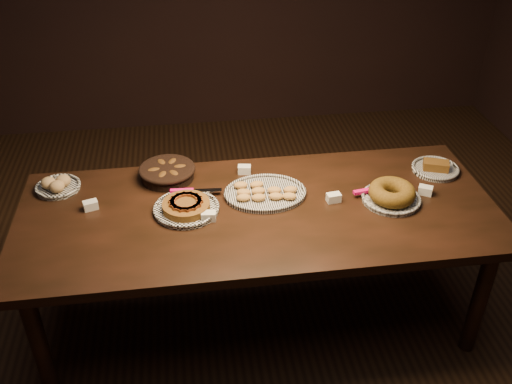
{
  "coord_description": "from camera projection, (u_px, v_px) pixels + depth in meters",
  "views": [
    {
      "loc": [
        -0.34,
        -2.3,
        2.4
      ],
      "look_at": [
        -0.01,
        0.05,
        0.82
      ],
      "focal_mm": 40.0,
      "sensor_mm": 36.0,
      "label": 1
    }
  ],
  "objects": [
    {
      "name": "apple_tart_plate",
      "position": [
        186.0,
        207.0,
        2.83
      ],
      "size": [
        0.35,
        0.33,
        0.06
      ],
      "rotation": [
        0.0,
        0.0,
        0.31
      ],
      "color": "white",
      "rests_on": "buffet_table"
    },
    {
      "name": "madeleine_platter",
      "position": [
        265.0,
        193.0,
        2.94
      ],
      "size": [
        0.42,
        0.34,
        0.05
      ],
      "rotation": [
        0.0,
        0.0,
        0.18
      ],
      "color": "black",
      "rests_on": "buffet_table"
    },
    {
      "name": "bread_roll_plate",
      "position": [
        57.0,
        185.0,
        2.98
      ],
      "size": [
        0.24,
        0.24,
        0.07
      ],
      "rotation": [
        0.0,
        0.0,
        0.3
      ],
      "color": "white",
      "rests_on": "buffet_table"
    },
    {
      "name": "buffet_table",
      "position": [
        259.0,
        221.0,
        2.89
      ],
      "size": [
        2.4,
        1.0,
        0.75
      ],
      "color": "black",
      "rests_on": "ground"
    },
    {
      "name": "bundt_cake_plate",
      "position": [
        391.0,
        194.0,
        2.89
      ],
      "size": [
        0.34,
        0.3,
        0.09
      ],
      "rotation": [
        0.0,
        0.0,
        -0.32
      ],
      "color": "black",
      "rests_on": "buffet_table"
    },
    {
      "name": "ground",
      "position": [
        258.0,
        315.0,
        3.27
      ],
      "size": [
        5.0,
        5.0,
        0.0
      ],
      "primitive_type": "plane",
      "color": "black",
      "rests_on": "ground"
    },
    {
      "name": "loaf_plate",
      "position": [
        435.0,
        168.0,
        3.15
      ],
      "size": [
        0.26,
        0.26,
        0.06
      ],
      "rotation": [
        0.0,
        0.0,
        -0.34
      ],
      "color": "black",
      "rests_on": "buffet_table"
    },
    {
      "name": "tent_cards",
      "position": [
        262.0,
        195.0,
        2.92
      ],
      "size": [
        1.79,
        0.46,
        0.04
      ],
      "color": "white",
      "rests_on": "buffet_table"
    },
    {
      "name": "croissant_basket",
      "position": [
        167.0,
        172.0,
        3.07
      ],
      "size": [
        0.32,
        0.32,
        0.08
      ],
      "rotation": [
        0.0,
        0.0,
        -0.13
      ],
      "color": "black",
      "rests_on": "buffet_table"
    }
  ]
}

